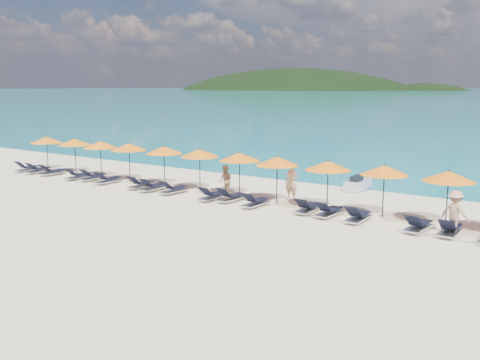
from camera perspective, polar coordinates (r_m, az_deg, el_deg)
The scene contains 35 objects.
ground at distance 22.74m, azimuth -4.33°, elevation -4.07°, with size 1400.00×1400.00×0.00m, color beige.
headland_main at distance 640.93m, azimuth 5.39°, elevation 6.13°, with size 374.00×242.00×126.50m.
headland_small at distance 601.29m, azimuth 18.97°, elevation 5.66°, with size 162.00×126.00×85.50m.
jetski at distance 29.35m, azimuth 12.43°, elevation -0.43°, with size 0.81×2.13×0.76m.
beachgoer_a at distance 26.04m, azimuth 5.52°, elevation -0.21°, with size 0.67×0.44×1.83m, color tan.
beachgoer_b at distance 26.91m, azimuth -1.58°, elevation -0.10°, with size 0.77×0.44×1.58m, color tan.
beachgoer_c at distance 21.59m, azimuth 21.95°, elevation -3.23°, with size 1.09×0.51×1.69m, color tan.
umbrella_0 at distance 37.37m, azimuth -19.95°, elevation 4.06°, with size 2.10×2.10×2.28m.
umbrella_1 at distance 35.36m, azimuth -17.23°, elevation 3.90°, with size 2.10×2.10×2.28m.
umbrella_2 at distance 33.32m, azimuth -14.68°, elevation 3.67°, with size 2.10×2.10×2.28m.
umbrella_3 at distance 31.69m, azimuth -11.76°, elevation 3.47°, with size 2.10×2.10×2.28m.
umbrella_4 at distance 29.84m, azimuth -8.11°, elevation 3.19°, with size 2.10×2.10×2.28m.
umbrella_5 at distance 28.26m, azimuth -4.33°, elevation 2.88°, with size 2.10×2.10×2.28m.
umbrella_6 at distance 26.72m, azimuth -0.05°, elevation 2.49°, with size 2.10×2.10×2.28m.
umbrella_7 at distance 25.25m, azimuth 3.99°, elevation 2.02°, with size 2.10×2.10×2.28m.
umbrella_8 at distance 24.09m, azimuth 9.38°, elevation 1.52°, with size 2.10×2.10×2.28m.
umbrella_9 at distance 23.31m, azimuth 15.16°, elevation 1.02°, with size 2.10×2.10×2.28m.
umbrella_10 at distance 22.55m, azimuth 21.37°, elevation 0.38°, with size 2.10×2.10×2.28m.
lounger_0 at distance 37.41m, azimuth -21.75°, elevation 1.20°, with size 0.75×1.74×0.66m.
lounger_1 at distance 36.39m, azimuth -20.71°, elevation 1.03°, with size 0.70×1.73×0.66m.
lounger_2 at distance 35.31m, azimuth -19.40°, elevation 0.85°, with size 0.62×1.70×0.66m.
lounger_3 at distance 33.31m, azimuth -16.92°, elevation 0.47°, with size 0.65×1.71×0.66m.
lounger_4 at distance 32.64m, azimuth -15.41°, elevation 0.35°, with size 0.64×1.71×0.66m.
lounger_5 at distance 31.42m, azimuth -13.95°, elevation 0.05°, with size 0.66×1.72×0.66m.
lounger_6 at distance 29.57m, azimuth -10.54°, elevation -0.44°, with size 0.71×1.73×0.66m.
lounger_7 at distance 28.72m, azimuth -9.27°, elevation -0.71°, with size 0.63×1.71×0.66m.
lounger_8 at distance 27.88m, azimuth -7.09°, elevation -0.98°, with size 0.72×1.73×0.66m.
lounger_9 at distance 26.15m, azimuth -3.01°, elevation -1.65°, with size 0.65×1.71×0.66m.
lounger_10 at distance 25.77m, azimuth -0.94°, elevation -1.81°, with size 0.76×1.75×0.66m.
lounger_11 at distance 24.69m, azimuth 1.64°, elevation -2.34°, with size 0.65×1.71×0.66m.
lounger_12 at distance 23.72m, azimuth 7.20°, elevation -2.94°, with size 0.68×1.72×0.66m.
lounger_13 at distance 23.18m, azimuth 9.44°, elevation -3.30°, with size 0.70×1.73×0.66m.
lounger_14 at distance 22.54m, azimuth 12.47°, elevation -3.79°, with size 0.64×1.71×0.66m.
lounger_15 at distance 21.70m, azimuth 18.45°, elevation -4.61°, with size 0.76×1.74×0.66m.
lounger_16 at distance 21.52m, azimuth 21.49°, elevation -4.92°, with size 0.64×1.71×0.66m.
Camera 1 is at (13.94, -17.08, 5.54)m, focal length 40.00 mm.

